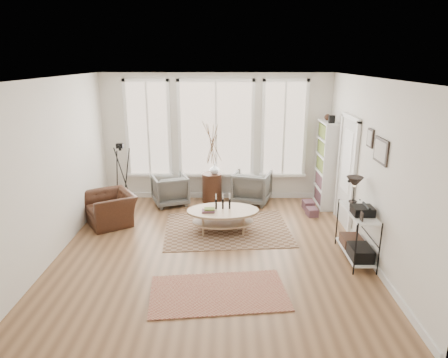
{
  "coord_description": "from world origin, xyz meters",
  "views": [
    {
      "loc": [
        0.26,
        -6.3,
        3.18
      ],
      "look_at": [
        0.2,
        0.6,
        1.1
      ],
      "focal_mm": 32.0,
      "sensor_mm": 36.0,
      "label": 1
    }
  ],
  "objects_px": {
    "bookcase": "(326,164)",
    "coffee_table": "(222,215)",
    "armchair_right": "(252,187)",
    "armchair_left": "(170,190)",
    "side_table": "(212,164)",
    "low_shelf": "(357,230)",
    "accent_chair": "(111,208)"
  },
  "relations": [
    {
      "from": "bookcase",
      "to": "coffee_table",
      "type": "xyz_separation_m",
      "value": [
        -2.27,
        -1.44,
        -0.62
      ]
    },
    {
      "from": "armchair_right",
      "to": "armchair_left",
      "type": "bearing_deg",
      "value": 21.66
    },
    {
      "from": "armchair_right",
      "to": "side_table",
      "type": "distance_m",
      "value": 1.07
    },
    {
      "from": "coffee_table",
      "to": "armchair_right",
      "type": "bearing_deg",
      "value": 67.91
    },
    {
      "from": "armchair_left",
      "to": "armchair_right",
      "type": "bearing_deg",
      "value": 163.29
    },
    {
      "from": "bookcase",
      "to": "coffee_table",
      "type": "distance_m",
      "value": 2.76
    },
    {
      "from": "low_shelf",
      "to": "side_table",
      "type": "bearing_deg",
      "value": 132.02
    },
    {
      "from": "low_shelf",
      "to": "coffee_table",
      "type": "xyz_separation_m",
      "value": [
        -2.21,
        1.08,
        -0.17
      ]
    },
    {
      "from": "accent_chair",
      "to": "coffee_table",
      "type": "bearing_deg",
      "value": 47.35
    },
    {
      "from": "armchair_left",
      "to": "low_shelf",
      "type": "bearing_deg",
      "value": 122.0
    },
    {
      "from": "side_table",
      "to": "accent_chair",
      "type": "relative_size",
      "value": 1.94
    },
    {
      "from": "armchair_right",
      "to": "accent_chair",
      "type": "relative_size",
      "value": 0.84
    },
    {
      "from": "accent_chair",
      "to": "side_table",
      "type": "bearing_deg",
      "value": 89.86
    },
    {
      "from": "low_shelf",
      "to": "armchair_right",
      "type": "bearing_deg",
      "value": 119.85
    },
    {
      "from": "coffee_table",
      "to": "side_table",
      "type": "height_order",
      "value": "side_table"
    },
    {
      "from": "side_table",
      "to": "accent_chair",
      "type": "height_order",
      "value": "side_table"
    },
    {
      "from": "bookcase",
      "to": "armchair_left",
      "type": "bearing_deg",
      "value": 179.37
    },
    {
      "from": "low_shelf",
      "to": "accent_chair",
      "type": "relative_size",
      "value": 1.35
    },
    {
      "from": "coffee_table",
      "to": "accent_chair",
      "type": "height_order",
      "value": "same"
    },
    {
      "from": "low_shelf",
      "to": "armchair_right",
      "type": "height_order",
      "value": "low_shelf"
    },
    {
      "from": "bookcase",
      "to": "side_table",
      "type": "relative_size",
      "value": 1.1
    },
    {
      "from": "side_table",
      "to": "bookcase",
      "type": "bearing_deg",
      "value": -5.08
    },
    {
      "from": "coffee_table",
      "to": "side_table",
      "type": "xyz_separation_m",
      "value": [
        -0.26,
        1.67,
        0.56
      ]
    },
    {
      "from": "low_shelf",
      "to": "armchair_left",
      "type": "relative_size",
      "value": 1.73
    },
    {
      "from": "armchair_left",
      "to": "side_table",
      "type": "distance_m",
      "value": 1.11
    },
    {
      "from": "armchair_left",
      "to": "side_table",
      "type": "height_order",
      "value": "side_table"
    },
    {
      "from": "armchair_left",
      "to": "accent_chair",
      "type": "relative_size",
      "value": 0.78
    },
    {
      "from": "bookcase",
      "to": "armchair_right",
      "type": "height_order",
      "value": "bookcase"
    },
    {
      "from": "low_shelf",
      "to": "armchair_right",
      "type": "relative_size",
      "value": 1.61
    },
    {
      "from": "bookcase",
      "to": "low_shelf",
      "type": "xyz_separation_m",
      "value": [
        -0.06,
        -2.52,
        -0.44
      ]
    },
    {
      "from": "low_shelf",
      "to": "coffee_table",
      "type": "relative_size",
      "value": 0.93
    },
    {
      "from": "armchair_left",
      "to": "accent_chair",
      "type": "xyz_separation_m",
      "value": [
        -1.04,
        -1.11,
        -0.03
      ]
    }
  ]
}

